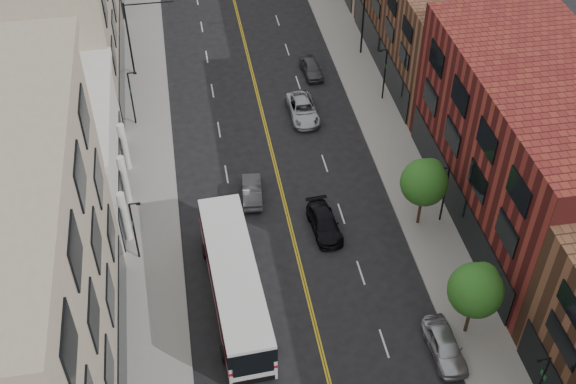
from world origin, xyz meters
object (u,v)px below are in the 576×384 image
car_parked_far (445,346)px  car_lane_b (303,109)px  car_lane_behind (252,191)px  city_bus (235,281)px  car_lane_c (311,68)px  car_lane_a (324,223)px

car_parked_far → car_lane_b: bearing=97.0°
car_lane_behind → city_bus: bearing=81.6°
car_lane_behind → car_lane_c: bearing=-110.5°
city_bus → car_lane_c: size_ratio=3.31×
city_bus → car_lane_behind: 10.34m
car_lane_behind → car_lane_c: car_lane_c is taller
car_lane_behind → car_lane_a: (4.70, -4.43, -0.00)m
city_bus → car_lane_behind: size_ratio=3.27×
car_lane_a → car_lane_b: (1.08, 14.15, 0.05)m
city_bus → car_lane_b: size_ratio=2.58×
car_lane_b → city_bus: bearing=-113.2°
car_lane_a → car_lane_c: bearing=76.9°
car_lane_c → car_parked_far: bearing=-90.2°
car_lane_b → car_lane_c: car_lane_b is taller
car_lane_behind → car_lane_b: 11.31m
car_lane_a → car_lane_b: bearing=81.1°
car_parked_far → car_lane_behind: bearing=119.2°
city_bus → car_parked_far: 13.77m
car_lane_a → car_lane_c: size_ratio=1.14×
car_parked_far → car_lane_a: (-5.03, 11.86, -0.10)m
car_parked_far → car_lane_c: (-1.90, 32.54, -0.08)m
car_parked_far → car_lane_c: 32.59m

